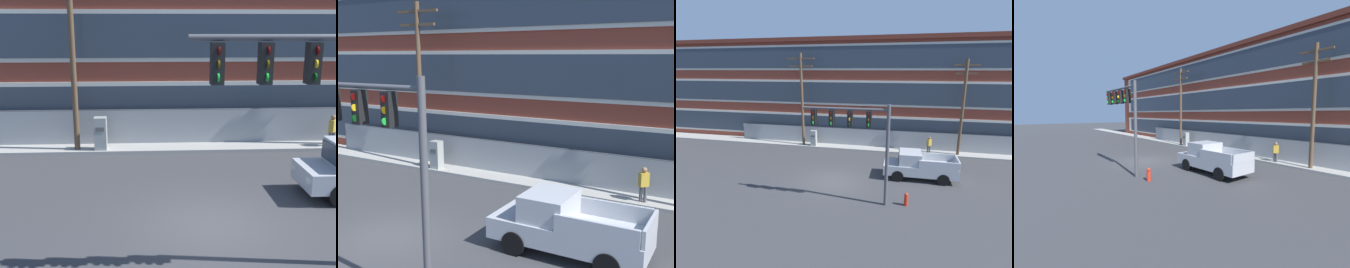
{
  "view_description": "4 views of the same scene",
  "coord_description": "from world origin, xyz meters",
  "views": [
    {
      "loc": [
        -1.88,
        -11.58,
        5.78
      ],
      "look_at": [
        -1.06,
        3.89,
        1.83
      ],
      "focal_mm": 45.0,
      "sensor_mm": 36.0,
      "label": 1
    },
    {
      "loc": [
        10.51,
        -10.11,
        6.34
      ],
      "look_at": [
        2.91,
        3.25,
        3.46
      ],
      "focal_mm": 45.0,
      "sensor_mm": 36.0,
      "label": 2
    },
    {
      "loc": [
        4.61,
        -16.49,
        7.7
      ],
      "look_at": [
        0.41,
        1.95,
        2.98
      ],
      "focal_mm": 28.0,
      "sensor_mm": 36.0,
      "label": 3
    },
    {
      "loc": [
        16.33,
        -8.47,
        3.91
      ],
      "look_at": [
        1.94,
        2.53,
        2.24
      ],
      "focal_mm": 24.0,
      "sensor_mm": 36.0,
      "label": 4
    }
  ],
  "objects": [
    {
      "name": "ground_plane",
      "position": [
        0.0,
        0.0,
        0.0
      ],
      "size": [
        160.0,
        160.0,
        0.0
      ],
      "primitive_type": "plane",
      "color": "#38383A"
    },
    {
      "name": "sidewalk_building_side",
      "position": [
        0.0,
        8.33,
        0.08
      ],
      "size": [
        80.0,
        2.11,
        0.16
      ],
      "primitive_type": "cube",
      "color": "#9E9B93",
      "rests_on": "ground"
    },
    {
      "name": "brick_mill_building",
      "position": [
        0.44,
        13.63,
        5.39
      ],
      "size": [
        52.04,
        9.09,
        10.75
      ],
      "color": "brown",
      "rests_on": "ground"
    },
    {
      "name": "chain_link_fence",
      "position": [
        3.83,
        8.68,
        0.95
      ],
      "size": [
        32.8,
        0.06,
        1.87
      ],
      "color": "gray",
      "rests_on": "ground"
    },
    {
      "name": "traffic_signal_mast",
      "position": [
        2.2,
        -2.5,
        4.36
      ],
      "size": [
        4.95,
        0.43,
        5.86
      ],
      "color": "#4C4C51",
      "rests_on": "ground"
    },
    {
      "name": "pickup_truck_silver",
      "position": [
        5.89,
        1.94,
        0.93
      ],
      "size": [
        5.13,
        2.11,
        1.95
      ],
      "color": "#B2B5BA",
      "rests_on": "ground"
    },
    {
      "name": "utility_pole_near_corner",
      "position": [
        -5.15,
        7.76,
        5.09
      ],
      "size": [
        2.74,
        0.26,
        9.15
      ],
      "color": "brown",
      "rests_on": "ground"
    },
    {
      "name": "utility_pole_midblock",
      "position": [
        9.65,
        7.8,
        4.66
      ],
      "size": [
        2.07,
        0.26,
        8.53
      ],
      "color": "brown",
      "rests_on": "ground"
    },
    {
      "name": "electrical_cabinet",
      "position": [
        -4.02,
        7.67,
        0.85
      ],
      "size": [
        0.56,
        0.55,
        1.7
      ],
      "color": "#939993",
      "rests_on": "ground"
    },
    {
      "name": "pedestrian_near_cabinet",
      "position": [
        7.1,
        7.71,
        0.97
      ],
      "size": [
        0.45,
        0.45,
        1.69
      ],
      "color": "#4C4C51",
      "rests_on": "ground"
    },
    {
      "name": "fire_hydrant",
      "position": [
        5.06,
        -2.29,
        0.38
      ],
      "size": [
        0.24,
        0.24,
        0.78
      ],
      "color": "red",
      "rests_on": "ground"
    }
  ]
}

